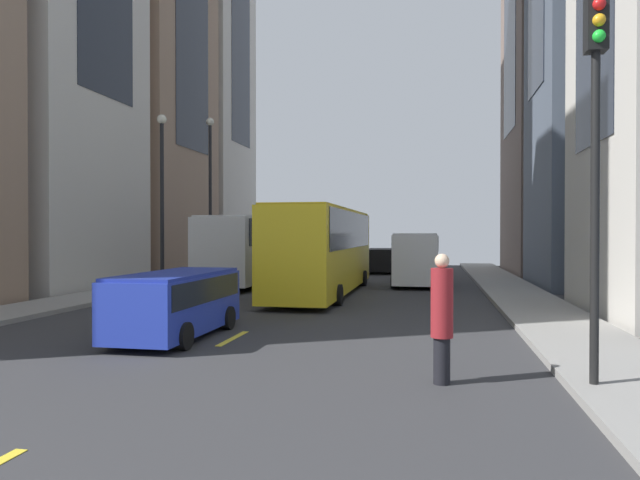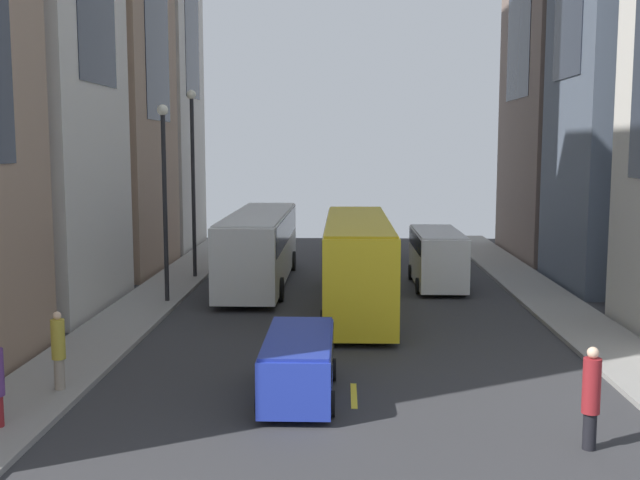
# 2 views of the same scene
# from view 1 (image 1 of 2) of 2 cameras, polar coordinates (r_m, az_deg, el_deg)

# --- Properties ---
(ground_plane) EXTENTS (42.99, 42.99, 0.00)m
(ground_plane) POSITION_cam_1_polar(r_m,az_deg,el_deg) (26.61, 0.60, -4.89)
(ground_plane) COLOR #333335
(sidewalk_west) EXTENTS (2.53, 44.00, 0.15)m
(sidewalk_west) POSITION_cam_1_polar(r_m,az_deg,el_deg) (29.23, -15.52, -4.27)
(sidewalk_west) COLOR gray
(sidewalk_west) RESTS_ON ground
(sidewalk_east) EXTENTS (2.53, 44.00, 0.15)m
(sidewalk_east) POSITION_cam_1_polar(r_m,az_deg,el_deg) (26.39, 18.52, -4.81)
(sidewalk_east) COLOR gray
(sidewalk_east) RESTS_ON ground
(lane_stripe_1) EXTENTS (0.16, 2.00, 0.01)m
(lane_stripe_1) POSITION_cam_1_polar(r_m,az_deg,el_deg) (14.51, -8.59, -9.57)
(lane_stripe_1) COLOR yellow
(lane_stripe_1) RESTS_ON ground
(lane_stripe_2) EXTENTS (0.16, 2.00, 0.01)m
(lane_stripe_2) POSITION_cam_1_polar(r_m,az_deg,el_deg) (22.51, -1.35, -5.89)
(lane_stripe_2) COLOR yellow
(lane_stripe_2) RESTS_ON ground
(lane_stripe_3) EXTENTS (0.16, 2.00, 0.01)m
(lane_stripe_3) POSITION_cam_1_polar(r_m,az_deg,el_deg) (30.73, 2.02, -4.13)
(lane_stripe_3) COLOR yellow
(lane_stripe_3) RESTS_ON ground
(lane_stripe_4) EXTENTS (0.16, 2.00, 0.01)m
(lane_stripe_4) POSITION_cam_1_polar(r_m,az_deg,el_deg) (39.03, 3.96, -3.11)
(lane_stripe_4) COLOR yellow
(lane_stripe_4) RESTS_ON ground
(lane_stripe_5) EXTENTS (0.16, 2.00, 0.01)m
(lane_stripe_5) POSITION_cam_1_polar(r_m,az_deg,el_deg) (47.36, 5.21, -2.44)
(lane_stripe_5) COLOR yellow
(lane_stripe_5) RESTS_ON ground
(building_west_2) EXTENTS (7.65, 8.77, 34.19)m
(building_west_2) POSITION_cam_1_polar(r_m,az_deg,el_deg) (40.78, -17.71, 21.50)
(building_west_2) COLOR #937760
(building_west_2) RESTS_ON ground
(city_bus_white) EXTENTS (2.80, 12.77, 3.35)m
(city_bus_white) POSITION_cam_1_polar(r_m,az_deg,el_deg) (30.82, -5.88, -0.39)
(city_bus_white) COLOR silver
(city_bus_white) RESTS_ON ground
(streetcar_yellow) EXTENTS (2.70, 12.47, 3.59)m
(streetcar_yellow) POSITION_cam_1_polar(r_m,az_deg,el_deg) (24.60, 0.45, -0.39)
(streetcar_yellow) COLOR yellow
(streetcar_yellow) RESTS_ON ground
(delivery_van_white) EXTENTS (2.25, 6.03, 2.58)m
(delivery_van_white) POSITION_cam_1_polar(r_m,az_deg,el_deg) (29.09, 9.48, -1.43)
(delivery_van_white) COLOR white
(delivery_van_white) RESTS_ON ground
(car_black_0) EXTENTS (1.90, 4.13, 1.56)m
(car_black_0) POSITION_cam_1_polar(r_m,az_deg,el_deg) (37.96, 5.98, -1.83)
(car_black_0) COLOR black
(car_black_0) RESTS_ON ground
(car_blue_1) EXTENTS (1.89, 4.50, 1.61)m
(car_blue_1) POSITION_cam_1_polar(r_m,az_deg,el_deg) (14.78, -13.98, -5.67)
(car_blue_1) COLOR #2338AD
(car_blue_1) RESTS_ON ground
(pedestrian_crossing_near) EXTENTS (0.38, 0.38, 2.24)m
(pedestrian_crossing_near) POSITION_cam_1_polar(r_m,az_deg,el_deg) (10.18, 11.92, -7.26)
(pedestrian_crossing_near) COLOR black
(pedestrian_crossing_near) RESTS_ON ground
(traffic_light_near_corner) EXTENTS (0.32, 0.44, 6.24)m
(traffic_light_near_corner) POSITION_cam_1_polar(r_m,az_deg,el_deg) (10.45, 25.53, 10.95)
(traffic_light_near_corner) COLOR black
(traffic_light_near_corner) RESTS_ON ground
(streetlamp_near) EXTENTS (0.44, 0.44, 8.89)m
(streetlamp_near) POSITION_cam_1_polar(r_m,az_deg,el_deg) (33.15, -10.76, 5.62)
(streetlamp_near) COLOR black
(streetlamp_near) RESTS_ON ground
(streetlamp_far) EXTENTS (0.44, 0.44, 7.90)m
(streetlamp_far) POSITION_cam_1_polar(r_m,az_deg,el_deg) (27.75, -15.30, 5.49)
(streetlamp_far) COLOR black
(streetlamp_far) RESTS_ON ground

